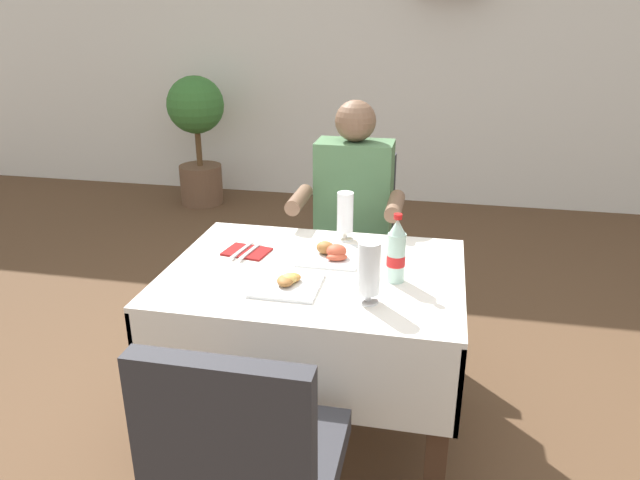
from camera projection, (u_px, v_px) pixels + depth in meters
ground_plane at (280, 463)px, 2.31m from camera, size 11.00×11.00×0.00m
back_wall at (387, 22)px, 4.96m from camera, size 11.00×0.12×3.05m
main_dining_table at (315, 312)px, 2.26m from camera, size 1.09×0.83×0.75m
chair_far_diner_seat at (348, 240)px, 3.00m from camera, size 0.44×0.50×0.97m
chair_near_camera_side at (249, 465)px, 1.53m from camera, size 0.44×0.50×0.97m
seated_diner_far at (352, 218)px, 2.84m from camera, size 0.50×0.46×1.26m
plate_near_camera at (287, 283)px, 2.06m from camera, size 0.23×0.23×0.05m
plate_far_diner at (331, 253)px, 2.29m from camera, size 0.24×0.24×0.06m
beer_glass_left at (345, 216)px, 2.44m from camera, size 0.07×0.07×0.20m
beer_glass_middle at (369, 272)px, 1.92m from camera, size 0.07×0.07×0.21m
cola_bottle_primary at (396, 252)px, 2.07m from camera, size 0.07×0.07×0.25m
napkin_cutlery_set at (247, 251)px, 2.35m from camera, size 0.19×0.20×0.01m
potted_plant_corner at (197, 129)px, 5.10m from camera, size 0.48×0.48×1.11m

